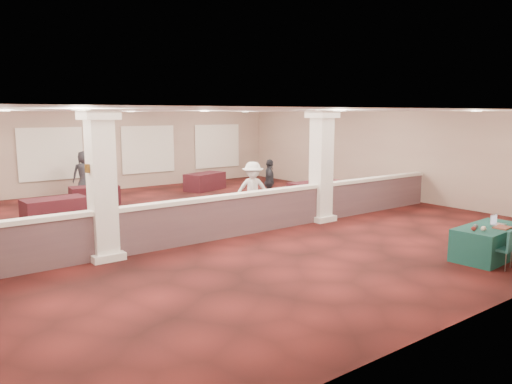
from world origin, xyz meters
TOP-DOWN VIEW (x-y plane):
  - ground at (0.00, 0.00)m, footprint 16.00×16.00m
  - wall_back at (0.00, 8.00)m, footprint 16.00×0.04m
  - wall_front at (0.00, -8.00)m, footprint 16.00×0.04m
  - wall_right at (8.00, 0.00)m, footprint 0.04×16.00m
  - ceiling at (0.00, 0.00)m, footprint 16.00×16.00m
  - partition_wall at (0.00, -1.50)m, footprint 15.60×0.28m
  - column_left at (-3.50, -1.50)m, footprint 0.72×0.72m
  - column_right at (3.00, -1.50)m, footprint 0.72×0.72m
  - sconce_left at (-3.78, -1.50)m, footprint 0.12×0.12m
  - sconce_right at (-3.22, -1.50)m, footprint 0.12×0.12m
  - near_table at (3.21, -6.50)m, footprint 1.89×1.04m
  - conf_chair_side at (2.72, -7.08)m, footprint 0.47×0.47m
  - far_table_front_left at (-3.30, 3.00)m, footprint 1.78×0.96m
  - far_table_front_center at (2.00, 0.31)m, footprint 1.71×0.98m
  - far_table_front_right at (4.65, 0.30)m, footprint 2.02×1.03m
  - far_table_back_center at (-1.40, 5.07)m, footprint 1.68×0.99m
  - far_table_back_right at (3.38, 5.62)m, footprint 1.92×1.39m
  - attendee_b at (1.63, 0.00)m, footprint 1.18×1.01m
  - attendee_c at (3.48, 1.50)m, footprint 0.91×0.99m
  - attendee_d at (-1.16, 6.76)m, footprint 0.95×0.66m
  - laptop_base at (3.50, -6.53)m, footprint 0.33×0.24m
  - laptop_screen at (3.49, -6.42)m, footprint 0.32×0.03m
  - screen_glow at (3.49, -6.42)m, footprint 0.29×0.02m
  - knitting at (3.27, -6.74)m, footprint 0.40×0.32m
  - yarn_cream at (2.68, -6.63)m, footprint 0.11×0.11m
  - yarn_red at (2.53, -6.50)m, footprint 0.10×0.10m
  - yarn_grey at (2.77, -6.41)m, footprint 0.10×0.10m

SIDE VIEW (x-z plane):
  - ground at x=0.00m, z-range 0.00..0.00m
  - far_table_back_center at x=-1.40m, z-range 0.00..0.65m
  - far_table_front_center at x=2.00m, z-range 0.00..0.66m
  - far_table_front_left at x=-3.30m, z-range 0.00..0.70m
  - far_table_back_right at x=3.38m, z-range 0.00..0.70m
  - near_table at x=3.21m, z-range 0.00..0.70m
  - far_table_front_right at x=4.65m, z-range 0.00..0.81m
  - conf_chair_side at x=2.72m, z-range 0.07..0.89m
  - partition_wall at x=0.00m, z-range 0.02..1.12m
  - laptop_base at x=3.50m, z-range 0.70..0.72m
  - knitting at x=3.27m, z-range 0.70..0.73m
  - yarn_red at x=2.53m, z-range 0.70..0.80m
  - yarn_grey at x=2.77m, z-range 0.70..0.81m
  - yarn_cream at x=2.68m, z-range 0.70..0.81m
  - attendee_c at x=3.48m, z-range 0.00..1.56m
  - screen_glow at x=3.49m, z-range 0.72..0.91m
  - laptop_screen at x=3.49m, z-range 0.72..0.93m
  - attendee_b at x=1.63m, z-range 0.00..1.70m
  - attendee_d at x=-1.16m, z-range 0.00..1.75m
  - wall_back at x=0.00m, z-range 0.00..3.20m
  - wall_front at x=0.00m, z-range 0.00..3.20m
  - wall_right at x=8.00m, z-range 0.00..3.20m
  - column_left at x=-3.50m, z-range 0.04..3.24m
  - column_right at x=3.00m, z-range 0.04..3.24m
  - sconce_left at x=-3.78m, z-range 1.91..2.09m
  - sconce_right at x=-3.22m, z-range 1.91..2.09m
  - ceiling at x=0.00m, z-range 3.19..3.21m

